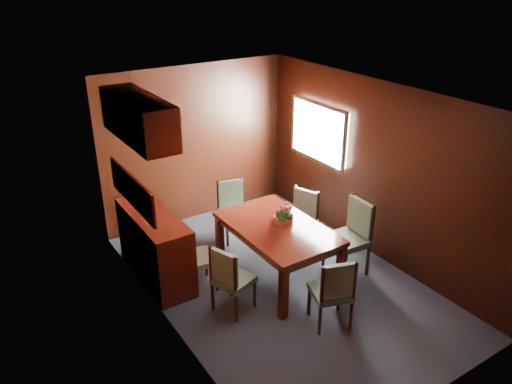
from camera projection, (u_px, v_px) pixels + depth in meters
ground at (281, 283)px, 6.35m from camera, size 4.50×4.50×0.00m
room_shell at (260, 157)px, 5.86m from camera, size 3.06×4.52×2.41m
sideboard at (155, 246)px, 6.30m from camera, size 0.48×1.40×0.90m
dining_table at (277, 233)px, 6.23m from camera, size 0.99×1.58×0.74m
chair_left_near at (230, 276)px, 5.64m from camera, size 0.51×0.52×0.86m
chair_left_far at (192, 255)px, 6.05m from camera, size 0.44×0.45×0.87m
chair_right_near at (352, 232)px, 6.39m from camera, size 0.49×0.51×1.01m
chair_right_far at (302, 216)px, 6.97m from camera, size 0.51×0.52×0.86m
chair_head at (334, 289)px, 5.40m from camera, size 0.53×0.51×0.88m
chair_foot at (233, 206)px, 7.24m from camera, size 0.48×0.46×0.88m
flower_centerpiece at (284, 213)px, 6.23m from camera, size 0.27×0.27×0.27m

